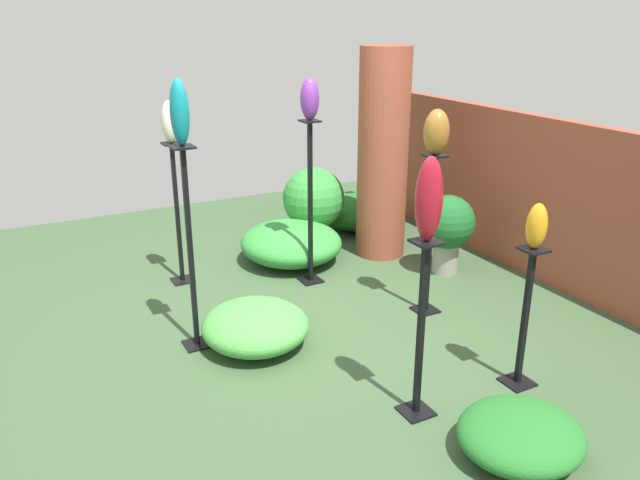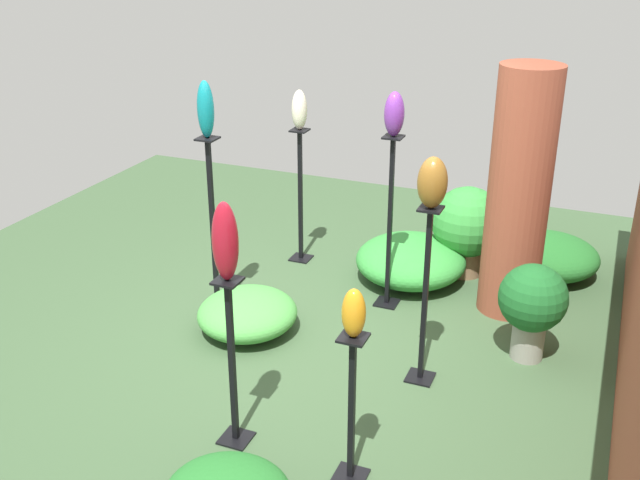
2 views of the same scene
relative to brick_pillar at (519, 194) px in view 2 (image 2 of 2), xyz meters
The scene contains 19 objects.
ground_plane 2.22m from the brick_pillar, 48.60° to the right, with size 8.00×8.00×0.00m, color #385133.
brick_pillar is the anchor object (origin of this frame).
pedestal_violet 1.11m from the brick_pillar, 71.78° to the right, with size 0.20×0.20×1.54m.
pedestal_bronze 1.48m from the brick_pillar, 16.85° to the right, with size 0.20×0.20×1.37m.
pedestal_ruby 2.90m from the brick_pillar, 28.27° to the right, with size 0.20×0.20×1.18m.
pedestal_teal 2.57m from the brick_pillar, 66.64° to the right, with size 0.20×0.20×1.56m.
pedestal_amber 2.69m from the brick_pillar, 11.54° to the right, with size 0.20×0.20×1.01m.
pedestal_ivory 2.15m from the brick_pillar, 96.76° to the right, with size 0.20×0.20×1.34m.
art_vase_violet 1.24m from the brick_pillar, 71.78° to the right, with size 0.17×0.16×0.37m, color #6B2D8C.
art_vase_bronze 1.50m from the brick_pillar, 16.85° to the right, with size 0.20×0.20×0.36m, color brown.
art_vase_ruby 2.87m from the brick_pillar, 28.27° to the right, with size 0.16×0.16×0.50m, color maroon.
art_vase_teal 2.65m from the brick_pillar, 66.64° to the right, with size 0.14×0.13×0.46m, color #0F727A.
art_vase_amber 2.62m from the brick_pillar, 11.54° to the right, with size 0.13×0.14×0.30m, color orange.
art_vase_ivory 2.15m from the brick_pillar, 96.76° to the right, with size 0.16×0.14×0.37m, color beige.
potted_plant_front_left 0.99m from the brick_pillar, 20.40° to the left, with size 0.53×0.53×0.79m.
potted_plant_mid_left 0.95m from the brick_pillar, 137.93° to the right, with size 0.68×0.68×0.87m.
foliage_bed_east 2.45m from the brick_pillar, 57.74° to the right, with size 0.85×0.82×0.33m, color #479942.
foliage_bed_west 1.30m from the brick_pillar, 103.04° to the right, with size 1.07×1.03×0.40m, color #338C38.
foliage_bed_rear 1.22m from the brick_pillar, 164.44° to the left, with size 0.92×0.98×0.39m, color #236B28.
Camera 2 is at (4.73, 2.15, 3.19)m, focal length 42.00 mm.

